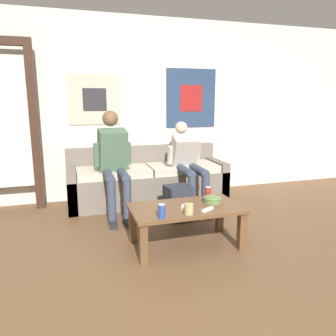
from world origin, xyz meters
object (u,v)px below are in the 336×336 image
at_px(couch, 148,182).
at_px(backpack, 178,203).
at_px(ceramic_bowl, 213,199).
at_px(person_seated_teen, 188,161).
at_px(game_controller_near_left, 183,207).
at_px(person_seated_adult, 114,159).
at_px(drink_can_blue, 162,211).
at_px(coffee_table, 186,214).
at_px(pillar_candle, 189,209).
at_px(game_controller_near_right, 208,209).
at_px(drink_can_red, 208,193).

relative_size(couch, backpack, 5.33).
bearing_deg(ceramic_bowl, person_seated_teen, 82.48).
height_order(couch, person_seated_teen, person_seated_teen).
relative_size(person_seated_teen, game_controller_near_left, 7.71).
relative_size(person_seated_adult, drink_can_blue, 10.33).
xyz_separation_m(coffee_table, person_seated_teen, (0.45, 1.14, 0.29)).
xyz_separation_m(pillar_candle, drink_can_blue, (-0.26, -0.02, 0.01)).
bearing_deg(person_seated_adult, pillar_candle, -70.45).
relative_size(coffee_table, person_seated_adult, 0.84).
bearing_deg(ceramic_bowl, coffee_table, -171.35).
relative_size(person_seated_adult, game_controller_near_right, 9.05).
distance_m(coffee_table, person_seated_teen, 1.26).
height_order(coffee_table, drink_can_blue, drink_can_blue).
xyz_separation_m(couch, drink_can_blue, (-0.29, -1.74, 0.18)).
bearing_deg(person_seated_teen, ceramic_bowl, -97.52).
xyz_separation_m(person_seated_teen, backpack, (-0.28, -0.44, -0.42)).
bearing_deg(backpack, coffee_table, -103.06).
relative_size(person_seated_teen, ceramic_bowl, 6.09).
distance_m(person_seated_adult, backpack, 0.97).
bearing_deg(coffee_table, person_seated_adult, 114.56).
distance_m(couch, drink_can_red, 1.39).
height_order(backpack, drink_can_red, drink_can_red).
bearing_deg(couch, ceramic_bowl, -77.92).
distance_m(coffee_table, drink_can_blue, 0.40).
relative_size(couch, person_seated_teen, 1.95).
bearing_deg(ceramic_bowl, backpack, 101.81).
relative_size(coffee_table, pillar_candle, 9.86).
height_order(ceramic_bowl, drink_can_red, drink_can_red).
bearing_deg(backpack, person_seated_teen, 57.12).
xyz_separation_m(couch, game_controller_near_left, (-0.03, -1.56, 0.13)).
xyz_separation_m(person_seated_teen, pillar_candle, (-0.49, -1.34, -0.17)).
relative_size(pillar_candle, game_controller_near_left, 0.75).
distance_m(pillar_candle, game_controller_near_left, 0.16).
bearing_deg(drink_can_red, game_controller_near_right, -114.46).
relative_size(person_seated_teen, game_controller_near_right, 7.92).
bearing_deg(person_seated_adult, couch, 35.12).
bearing_deg(backpack, drink_can_red, -74.04).
relative_size(coffee_table, game_controller_near_left, 7.39).
relative_size(game_controller_near_left, game_controller_near_right, 1.03).
bearing_deg(couch, pillar_candle, -91.11).
xyz_separation_m(person_seated_adult, game_controller_near_left, (0.48, -1.20, -0.29)).
xyz_separation_m(coffee_table, game_controller_near_right, (0.15, -0.17, 0.08)).
height_order(backpack, pillar_candle, pillar_candle).
height_order(couch, ceramic_bowl, couch).
height_order(pillar_candle, drink_can_blue, drink_can_blue).
bearing_deg(person_seated_adult, drink_can_blue, -80.90).
bearing_deg(person_seated_adult, drink_can_red, -49.12).
relative_size(drink_can_red, game_controller_near_left, 0.85).
relative_size(backpack, game_controller_near_left, 2.82).
bearing_deg(person_seated_teen, coffee_table, -111.34).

